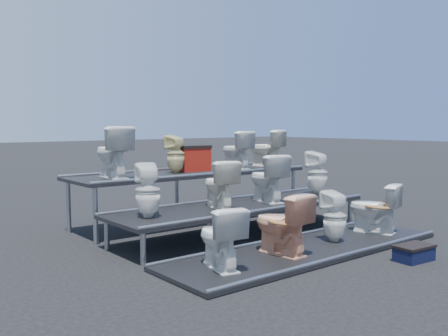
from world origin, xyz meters
TOP-DOWN VIEW (x-y plane):
  - ground at (0.00, 0.00)m, footprint 80.00×80.00m
  - tier_front at (0.00, -1.30)m, footprint 4.20×1.20m
  - tier_mid at (0.00, 0.00)m, footprint 4.20×1.20m
  - tier_back at (0.00, 1.30)m, footprint 4.20×1.20m
  - toilet_0 at (-1.47, -1.30)m, footprint 0.55×0.77m
  - toilet_1 at (-0.49, -1.30)m, footprint 0.48×0.78m
  - toilet_2 at (0.54, -1.30)m, footprint 0.35×0.36m
  - toilet_3 at (1.46, -1.30)m, footprint 0.60×0.81m
  - toilet_4 at (-1.63, 0.00)m, footprint 0.41×0.41m
  - toilet_5 at (-0.44, 0.00)m, footprint 0.55×0.76m
  - toilet_6 at (0.51, 0.00)m, footprint 0.56×0.80m
  - toilet_7 at (1.70, 0.00)m, footprint 0.40×0.40m
  - toilet_8 at (-1.47, 1.30)m, footprint 0.49×0.79m
  - toilet_9 at (-0.33, 1.30)m, footprint 0.34×0.35m
  - toilet_10 at (0.98, 1.30)m, footprint 0.42×0.69m
  - toilet_11 at (1.73, 1.30)m, footprint 0.55×0.76m
  - red_crate at (0.10, 1.47)m, footprint 0.57×0.47m
  - step_stool at (0.69, -2.40)m, footprint 0.50×0.33m

SIDE VIEW (x-z plane):
  - ground at x=0.00m, z-range 0.00..0.00m
  - tier_front at x=0.00m, z-range 0.00..0.06m
  - step_stool at x=0.69m, z-range 0.00..0.17m
  - tier_mid at x=0.00m, z-range 0.00..0.46m
  - toilet_2 at x=0.54m, z-range 0.06..0.76m
  - toilet_0 at x=-1.47m, z-range 0.06..0.77m
  - toilet_3 at x=1.46m, z-range 0.06..0.80m
  - tier_back at x=0.00m, z-range 0.00..0.86m
  - toilet_1 at x=-0.49m, z-range 0.06..0.83m
  - toilet_5 at x=-0.44m, z-range 0.46..1.16m
  - toilet_4 at x=-1.63m, z-range 0.46..1.17m
  - toilet_6 at x=0.51m, z-range 0.46..1.20m
  - toilet_7 at x=1.70m, z-range 0.46..1.21m
  - red_crate at x=0.10m, z-range 0.86..1.25m
  - toilet_9 at x=-0.33m, z-range 0.86..1.49m
  - toilet_10 at x=0.98m, z-range 0.86..1.54m
  - toilet_11 at x=1.73m, z-range 0.86..1.56m
  - toilet_8 at x=-1.47m, z-range 0.86..1.64m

